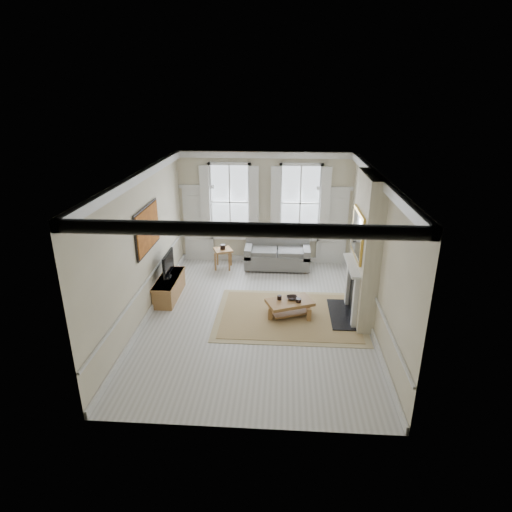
# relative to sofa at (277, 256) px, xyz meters

# --- Properties ---
(floor) EXTENTS (7.20, 7.20, 0.00)m
(floor) POSITION_rel_sofa_xyz_m (-0.41, -3.11, -0.37)
(floor) COLOR #B7B5AD
(floor) RESTS_ON ground
(ceiling) EXTENTS (7.20, 7.20, 0.00)m
(ceiling) POSITION_rel_sofa_xyz_m (-0.41, -3.11, 3.03)
(ceiling) COLOR white
(ceiling) RESTS_ON back_wall
(back_wall) EXTENTS (5.20, 0.00, 5.20)m
(back_wall) POSITION_rel_sofa_xyz_m (-0.41, 0.49, 1.33)
(back_wall) COLOR beige
(back_wall) RESTS_ON floor
(left_wall) EXTENTS (0.00, 7.20, 7.20)m
(left_wall) POSITION_rel_sofa_xyz_m (-3.01, -3.11, 1.33)
(left_wall) COLOR beige
(left_wall) RESTS_ON floor
(right_wall) EXTENTS (0.00, 7.20, 7.20)m
(right_wall) POSITION_rel_sofa_xyz_m (2.19, -3.11, 1.33)
(right_wall) COLOR beige
(right_wall) RESTS_ON floor
(window_left) EXTENTS (1.26, 0.20, 2.20)m
(window_left) POSITION_rel_sofa_xyz_m (-1.46, 0.44, 1.53)
(window_left) COLOR #B2BCC6
(window_left) RESTS_ON back_wall
(window_right) EXTENTS (1.26, 0.20, 2.20)m
(window_right) POSITION_rel_sofa_xyz_m (0.64, 0.44, 1.53)
(window_right) COLOR #B2BCC6
(window_right) RESTS_ON back_wall
(door_left) EXTENTS (0.90, 0.08, 2.30)m
(door_left) POSITION_rel_sofa_xyz_m (-2.46, 0.45, 0.78)
(door_left) COLOR silver
(door_left) RESTS_ON floor
(door_right) EXTENTS (0.90, 0.08, 2.30)m
(door_right) POSITION_rel_sofa_xyz_m (1.64, 0.45, 0.78)
(door_right) COLOR silver
(door_right) RESTS_ON floor
(painting) EXTENTS (0.05, 1.66, 1.06)m
(painting) POSITION_rel_sofa_xyz_m (-2.97, -2.81, 1.68)
(painting) COLOR #C56B21
(painting) RESTS_ON left_wall
(chimney_breast) EXTENTS (0.35, 1.70, 3.38)m
(chimney_breast) POSITION_rel_sofa_xyz_m (2.01, -2.91, 1.33)
(chimney_breast) COLOR beige
(chimney_breast) RESTS_ON floor
(hearth) EXTENTS (0.55, 1.50, 0.05)m
(hearth) POSITION_rel_sofa_xyz_m (1.59, -2.91, -0.34)
(hearth) COLOR black
(hearth) RESTS_ON floor
(fireplace) EXTENTS (0.21, 1.45, 1.33)m
(fireplace) POSITION_rel_sofa_xyz_m (1.79, -2.91, 0.37)
(fireplace) COLOR silver
(fireplace) RESTS_ON floor
(mirror) EXTENTS (0.06, 1.26, 1.06)m
(mirror) POSITION_rel_sofa_xyz_m (1.80, -2.91, 1.68)
(mirror) COLOR gold
(mirror) RESTS_ON chimney_breast
(sofa) EXTENTS (1.93, 0.94, 0.88)m
(sofa) POSITION_rel_sofa_xyz_m (0.00, 0.00, 0.00)
(sofa) COLOR slate
(sofa) RESTS_ON floor
(side_table) EXTENTS (0.65, 0.65, 0.61)m
(side_table) POSITION_rel_sofa_xyz_m (-1.62, -0.17, 0.13)
(side_table) COLOR brown
(side_table) RESTS_ON floor
(rug) EXTENTS (3.50, 2.60, 0.02)m
(rug) POSITION_rel_sofa_xyz_m (0.36, -3.00, -0.35)
(rug) COLOR tan
(rug) RESTS_ON floor
(coffee_table) EXTENTS (1.21, 0.98, 0.40)m
(coffee_table) POSITION_rel_sofa_xyz_m (0.36, -3.00, -0.05)
(coffee_table) COLOR brown
(coffee_table) RESTS_ON rug
(ceramic_pot_a) EXTENTS (0.11, 0.11, 0.11)m
(ceramic_pot_a) POSITION_rel_sofa_xyz_m (0.11, -2.95, 0.08)
(ceramic_pot_a) COLOR black
(ceramic_pot_a) RESTS_ON coffee_table
(ceramic_pot_b) EXTENTS (0.13, 0.13, 0.09)m
(ceramic_pot_b) POSITION_rel_sofa_xyz_m (0.56, -3.05, 0.08)
(ceramic_pot_b) COLOR black
(ceramic_pot_b) RESTS_ON coffee_table
(bowl) EXTENTS (0.30, 0.30, 0.06)m
(bowl) POSITION_rel_sofa_xyz_m (0.41, -2.90, 0.06)
(bowl) COLOR black
(bowl) RESTS_ON coffee_table
(tv_stand) EXTENTS (0.49, 1.52, 0.54)m
(tv_stand) POSITION_rel_sofa_xyz_m (-2.75, -2.21, -0.09)
(tv_stand) COLOR brown
(tv_stand) RESTS_ON floor
(tv) EXTENTS (0.08, 0.90, 0.68)m
(tv) POSITION_rel_sofa_xyz_m (-2.73, -2.21, 0.57)
(tv) COLOR black
(tv) RESTS_ON tv_stand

